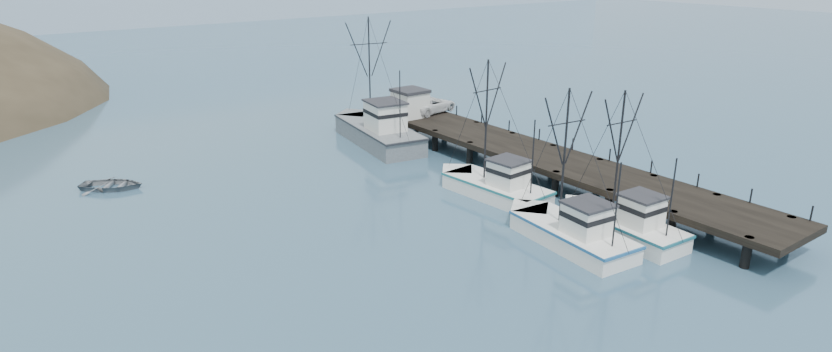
{
  "coord_description": "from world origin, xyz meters",
  "views": [
    {
      "loc": [
        -25.16,
        -20.29,
        17.93
      ],
      "look_at": [
        1.28,
        15.37,
        2.5
      ],
      "focal_mm": 28.0,
      "sensor_mm": 36.0,
      "label": 1
    }
  ],
  "objects_px": {
    "trawler_mid": "(569,232)",
    "pickup_truck": "(431,105)",
    "motorboat": "(112,189)",
    "pier": "(532,154)",
    "trawler_far": "(493,186)",
    "pier_shed": "(410,103)",
    "work_vessel": "(377,131)",
    "trawler_near": "(622,224)"
  },
  "relations": [
    {
      "from": "motorboat",
      "to": "trawler_mid",
      "type": "bearing_deg",
      "value": -107.52
    },
    {
      "from": "pier",
      "to": "pier_shed",
      "type": "relative_size",
      "value": 13.75
    },
    {
      "from": "pier",
      "to": "pier_shed",
      "type": "xyz_separation_m",
      "value": [
        -1.26,
        15.82,
        1.73
      ]
    },
    {
      "from": "trawler_far",
      "to": "pickup_truck",
      "type": "bearing_deg",
      "value": 66.26
    },
    {
      "from": "pickup_truck",
      "to": "pier",
      "type": "bearing_deg",
      "value": 163.42
    },
    {
      "from": "trawler_near",
      "to": "motorboat",
      "type": "height_order",
      "value": "trawler_near"
    },
    {
      "from": "trawler_mid",
      "to": "motorboat",
      "type": "relative_size",
      "value": 2.15
    },
    {
      "from": "pickup_truck",
      "to": "trawler_mid",
      "type": "bearing_deg",
      "value": 148.85
    },
    {
      "from": "pier_shed",
      "to": "pickup_truck",
      "type": "height_order",
      "value": "pier_shed"
    },
    {
      "from": "work_vessel",
      "to": "pier_shed",
      "type": "bearing_deg",
      "value": 4.29
    },
    {
      "from": "pickup_truck",
      "to": "trawler_far",
      "type": "bearing_deg",
      "value": 145.07
    },
    {
      "from": "trawler_far",
      "to": "pier_shed",
      "type": "xyz_separation_m",
      "value": [
        5.17,
        17.96,
        2.6
      ]
    },
    {
      "from": "trawler_far",
      "to": "motorboat",
      "type": "xyz_separation_m",
      "value": [
        -23.33,
        19.25,
        -0.82
      ]
    },
    {
      "from": "trawler_near",
      "to": "pier",
      "type": "bearing_deg",
      "value": 70.0
    },
    {
      "from": "pier",
      "to": "pickup_truck",
      "type": "bearing_deg",
      "value": 84.6
    },
    {
      "from": "pier_shed",
      "to": "pickup_truck",
      "type": "bearing_deg",
      "value": 1.29
    },
    {
      "from": "pier",
      "to": "work_vessel",
      "type": "bearing_deg",
      "value": 109.73
    },
    {
      "from": "trawler_near",
      "to": "pickup_truck",
      "type": "distance_m",
      "value": 29.27
    },
    {
      "from": "trawler_mid",
      "to": "pickup_truck",
      "type": "relative_size",
      "value": 1.77
    },
    {
      "from": "trawler_mid",
      "to": "pier_shed",
      "type": "bearing_deg",
      "value": 75.28
    },
    {
      "from": "trawler_far",
      "to": "pier_shed",
      "type": "relative_size",
      "value": 3.37
    },
    {
      "from": "trawler_near",
      "to": "trawler_far",
      "type": "height_order",
      "value": "trawler_far"
    },
    {
      "from": "trawler_near",
      "to": "trawler_mid",
      "type": "relative_size",
      "value": 0.96
    },
    {
      "from": "work_vessel",
      "to": "motorboat",
      "type": "xyz_separation_m",
      "value": [
        -24.2,
        1.61,
        -1.23
      ]
    },
    {
      "from": "pier",
      "to": "pier_shed",
      "type": "bearing_deg",
      "value": 94.55
    },
    {
      "from": "trawler_mid",
      "to": "pickup_truck",
      "type": "distance_m",
      "value": 29.09
    },
    {
      "from": "pier",
      "to": "trawler_far",
      "type": "distance_m",
      "value": 6.83
    },
    {
      "from": "trawler_near",
      "to": "motorboat",
      "type": "distance_m",
      "value": 38.98
    },
    {
      "from": "work_vessel",
      "to": "pier_shed",
      "type": "relative_size",
      "value": 4.62
    },
    {
      "from": "trawler_far",
      "to": "work_vessel",
      "type": "bearing_deg",
      "value": 87.18
    },
    {
      "from": "trawler_near",
      "to": "work_vessel",
      "type": "relative_size",
      "value": 0.68
    },
    {
      "from": "trawler_far",
      "to": "trawler_near",
      "type": "bearing_deg",
      "value": -80.24
    },
    {
      "from": "trawler_far",
      "to": "pier_shed",
      "type": "distance_m",
      "value": 18.87
    },
    {
      "from": "pier",
      "to": "trawler_far",
      "type": "relative_size",
      "value": 4.09
    },
    {
      "from": "pier_shed",
      "to": "pickup_truck",
      "type": "distance_m",
      "value": 2.82
    },
    {
      "from": "pier",
      "to": "trawler_far",
      "type": "bearing_deg",
      "value": -161.56
    },
    {
      "from": "trawler_mid",
      "to": "trawler_far",
      "type": "relative_size",
      "value": 0.96
    },
    {
      "from": "motorboat",
      "to": "pier_shed",
      "type": "bearing_deg",
      "value": -56.94
    },
    {
      "from": "trawler_mid",
      "to": "motorboat",
      "type": "height_order",
      "value": "trawler_mid"
    },
    {
      "from": "trawler_mid",
      "to": "motorboat",
      "type": "distance_m",
      "value": 35.62
    },
    {
      "from": "trawler_mid",
      "to": "motorboat",
      "type": "xyz_separation_m",
      "value": [
        -21.35,
        28.51,
        -0.82
      ]
    },
    {
      "from": "trawler_near",
      "to": "pickup_truck",
      "type": "relative_size",
      "value": 1.7
    }
  ]
}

